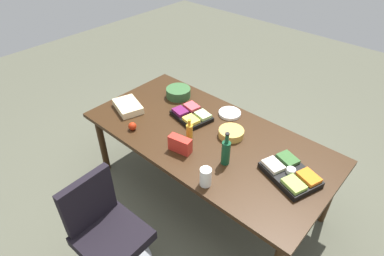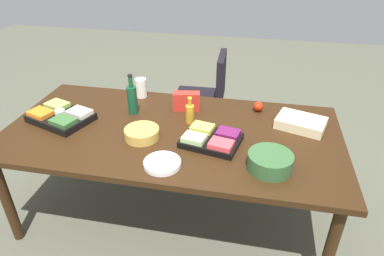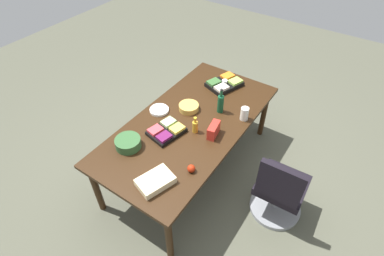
{
  "view_description": "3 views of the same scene",
  "coord_description": "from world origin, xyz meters",
  "px_view_note": "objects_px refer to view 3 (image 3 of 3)",
  "views": [
    {
      "loc": [
        -1.43,
        1.79,
        2.58
      ],
      "look_at": [
        0.15,
        0.05,
        0.79
      ],
      "focal_mm": 29.92,
      "sensor_mm": 36.0,
      "label": 1
    },
    {
      "loc": [
        0.54,
        -1.96,
        1.99
      ],
      "look_at": [
        0.15,
        -0.02,
        0.81
      ],
      "focal_mm": 32.18,
      "sensor_mm": 36.0,
      "label": 2
    },
    {
      "loc": [
        2.05,
        1.41,
        2.98
      ],
      "look_at": [
        0.11,
        0.1,
        0.8
      ],
      "focal_mm": 28.12,
      "sensor_mm": 36.0,
      "label": 3
    }
  ],
  "objects_px": {
    "mayo_jar": "(244,114)",
    "veggie_tray": "(224,84)",
    "sheet_cake": "(155,181)",
    "paper_plate_stack": "(159,110)",
    "office_chair": "(279,193)",
    "chip_bag_red": "(214,130)",
    "dressing_bottle": "(195,126)",
    "conference_table": "(190,126)",
    "wine_bottle": "(221,103)",
    "salad_bowl": "(128,143)",
    "apple_red": "(191,168)",
    "fruit_platter": "(166,131)",
    "chip_bowl": "(189,107)"
  },
  "relations": [
    {
      "from": "mayo_jar",
      "to": "veggie_tray",
      "type": "bearing_deg",
      "value": -131.41
    },
    {
      "from": "fruit_platter",
      "to": "paper_plate_stack",
      "type": "bearing_deg",
      "value": -129.76
    },
    {
      "from": "mayo_jar",
      "to": "sheet_cake",
      "type": "bearing_deg",
      "value": -11.62
    },
    {
      "from": "dressing_bottle",
      "to": "apple_red",
      "type": "bearing_deg",
      "value": 29.84
    },
    {
      "from": "mayo_jar",
      "to": "chip_bag_red",
      "type": "distance_m",
      "value": 0.44
    },
    {
      "from": "chip_bag_red",
      "to": "salad_bowl",
      "type": "bearing_deg",
      "value": -45.0
    },
    {
      "from": "veggie_tray",
      "to": "sheet_cake",
      "type": "relative_size",
      "value": 1.55
    },
    {
      "from": "office_chair",
      "to": "wine_bottle",
      "type": "height_order",
      "value": "wine_bottle"
    },
    {
      "from": "salad_bowl",
      "to": "conference_table",
      "type": "bearing_deg",
      "value": 155.15
    },
    {
      "from": "conference_table",
      "to": "mayo_jar",
      "type": "xyz_separation_m",
      "value": [
        -0.37,
        0.47,
        0.14
      ]
    },
    {
      "from": "fruit_platter",
      "to": "wine_bottle",
      "type": "bearing_deg",
      "value": 155.44
    },
    {
      "from": "office_chair",
      "to": "mayo_jar",
      "type": "relative_size",
      "value": 6.0
    },
    {
      "from": "wine_bottle",
      "to": "dressing_bottle",
      "type": "bearing_deg",
      "value": -6.6
    },
    {
      "from": "apple_red",
      "to": "chip_bag_red",
      "type": "height_order",
      "value": "chip_bag_red"
    },
    {
      "from": "chip_bowl",
      "to": "mayo_jar",
      "type": "relative_size",
      "value": 1.49
    },
    {
      "from": "salad_bowl",
      "to": "sheet_cake",
      "type": "relative_size",
      "value": 0.81
    },
    {
      "from": "apple_red",
      "to": "mayo_jar",
      "type": "xyz_separation_m",
      "value": [
        -0.95,
        0.07,
        0.04
      ]
    },
    {
      "from": "sheet_cake",
      "to": "wine_bottle",
      "type": "distance_m",
      "value": 1.22
    },
    {
      "from": "paper_plate_stack",
      "to": "sheet_cake",
      "type": "height_order",
      "value": "sheet_cake"
    },
    {
      "from": "dressing_bottle",
      "to": "sheet_cake",
      "type": "distance_m",
      "value": 0.78
    },
    {
      "from": "salad_bowl",
      "to": "chip_bowl",
      "type": "height_order",
      "value": "salad_bowl"
    },
    {
      "from": "chip_bowl",
      "to": "fruit_platter",
      "type": "bearing_deg",
      "value": 3.5
    },
    {
      "from": "chip_bowl",
      "to": "sheet_cake",
      "type": "height_order",
      "value": "sheet_cake"
    },
    {
      "from": "office_chair",
      "to": "chip_bag_red",
      "type": "height_order",
      "value": "office_chair"
    },
    {
      "from": "office_chair",
      "to": "fruit_platter",
      "type": "height_order",
      "value": "office_chair"
    },
    {
      "from": "salad_bowl",
      "to": "apple_red",
      "type": "bearing_deg",
      "value": 97.29
    },
    {
      "from": "sheet_cake",
      "to": "chip_bag_red",
      "type": "bearing_deg",
      "value": 172.8
    },
    {
      "from": "chip_bowl",
      "to": "paper_plate_stack",
      "type": "relative_size",
      "value": 1.05
    },
    {
      "from": "fruit_platter",
      "to": "apple_red",
      "type": "bearing_deg",
      "value": 61.11
    },
    {
      "from": "dressing_bottle",
      "to": "chip_bag_red",
      "type": "bearing_deg",
      "value": 109.06
    },
    {
      "from": "office_chair",
      "to": "apple_red",
      "type": "distance_m",
      "value": 1.01
    },
    {
      "from": "dressing_bottle",
      "to": "mayo_jar",
      "type": "distance_m",
      "value": 0.58
    },
    {
      "from": "salad_bowl",
      "to": "paper_plate_stack",
      "type": "xyz_separation_m",
      "value": [
        -0.62,
        -0.09,
        -0.03
      ]
    },
    {
      "from": "salad_bowl",
      "to": "dressing_bottle",
      "type": "xyz_separation_m",
      "value": [
        -0.56,
        0.44,
        0.03
      ]
    },
    {
      "from": "office_chair",
      "to": "veggie_tray",
      "type": "bearing_deg",
      "value": -126.0
    },
    {
      "from": "fruit_platter",
      "to": "wine_bottle",
      "type": "relative_size",
      "value": 1.32
    },
    {
      "from": "salad_bowl",
      "to": "dressing_bottle",
      "type": "bearing_deg",
      "value": 142.05
    },
    {
      "from": "fruit_platter",
      "to": "dressing_bottle",
      "type": "relative_size",
      "value": 2.09
    },
    {
      "from": "conference_table",
      "to": "office_chair",
      "type": "relative_size",
      "value": 2.48
    },
    {
      "from": "conference_table",
      "to": "sheet_cake",
      "type": "distance_m",
      "value": 0.9
    },
    {
      "from": "chip_bowl",
      "to": "paper_plate_stack",
      "type": "xyz_separation_m",
      "value": [
        0.21,
        -0.27,
        -0.02
      ]
    },
    {
      "from": "conference_table",
      "to": "chip_bag_red",
      "type": "relative_size",
      "value": 11.48
    },
    {
      "from": "chip_bowl",
      "to": "wine_bottle",
      "type": "bearing_deg",
      "value": 118.7
    },
    {
      "from": "conference_table",
      "to": "fruit_platter",
      "type": "height_order",
      "value": "fruit_platter"
    },
    {
      "from": "dressing_bottle",
      "to": "wine_bottle",
      "type": "height_order",
      "value": "wine_bottle"
    },
    {
      "from": "paper_plate_stack",
      "to": "apple_red",
      "type": "bearing_deg",
      "value": 56.79
    },
    {
      "from": "paper_plate_stack",
      "to": "fruit_platter",
      "type": "bearing_deg",
      "value": 50.24
    },
    {
      "from": "chip_bowl",
      "to": "chip_bag_red",
      "type": "bearing_deg",
      "value": 65.94
    },
    {
      "from": "apple_red",
      "to": "mayo_jar",
      "type": "bearing_deg",
      "value": 175.83
    },
    {
      "from": "conference_table",
      "to": "dressing_bottle",
      "type": "bearing_deg",
      "value": 52.52
    }
  ]
}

